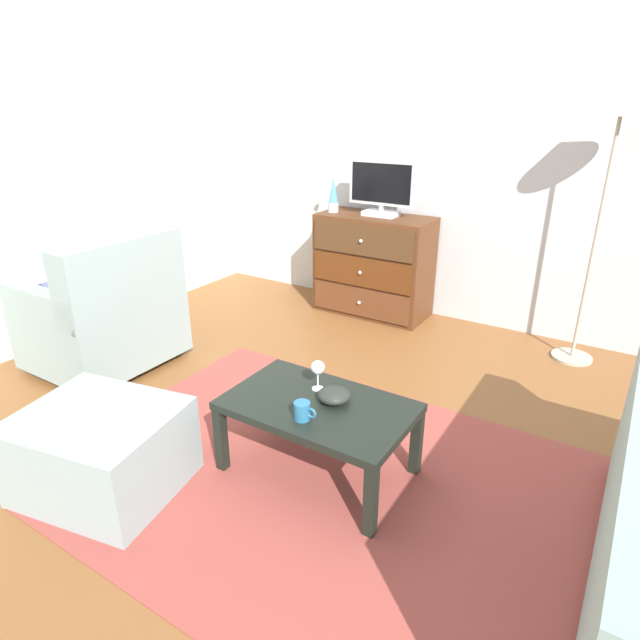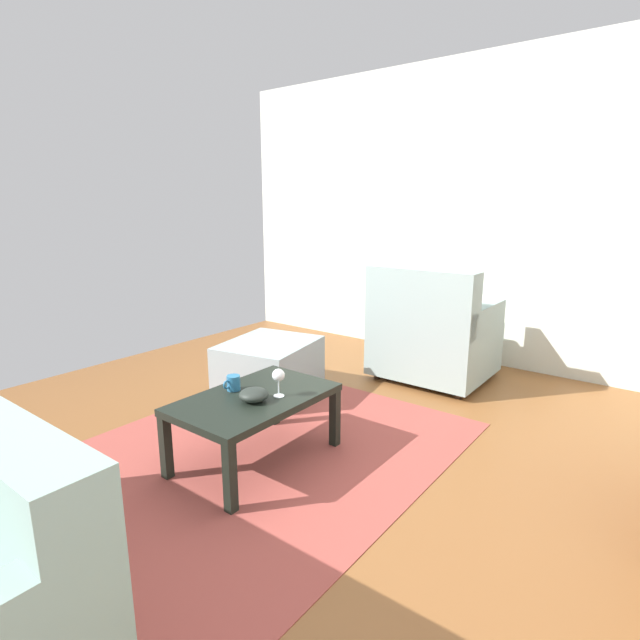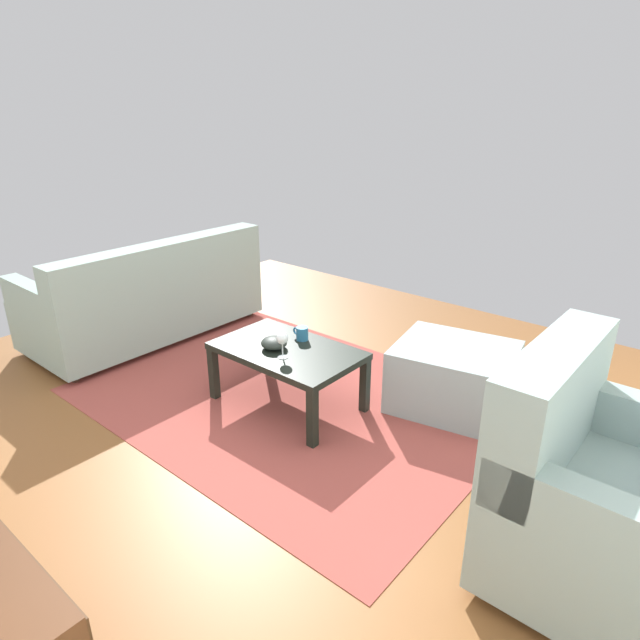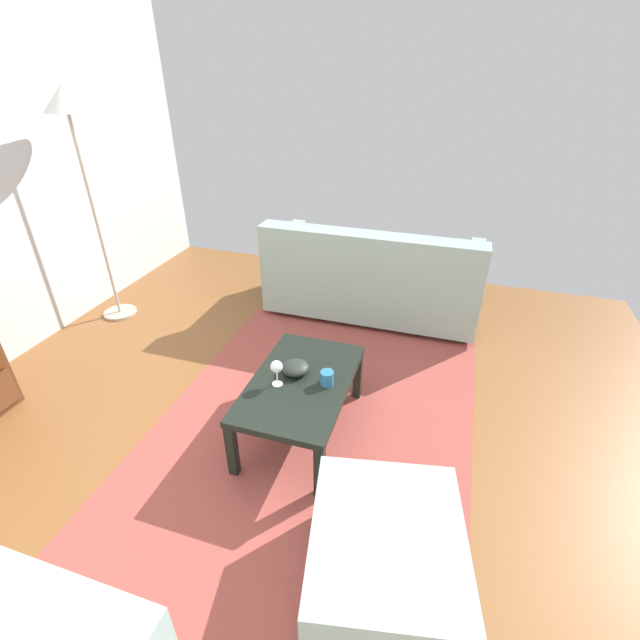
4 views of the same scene
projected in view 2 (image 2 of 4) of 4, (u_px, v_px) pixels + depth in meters
The scene contains 9 objects.
ground_plane at pixel (295, 460), 2.83m from camera, with size 5.37×5.00×0.05m, color brown.
wall_plain_left at pixel (469, 214), 4.41m from camera, with size 0.12×5.00×2.66m, color silver.
area_rug at pixel (245, 459), 2.79m from camera, with size 2.60×1.90×0.01m, color brown.
coffee_table at pixel (255, 404), 2.71m from camera, with size 0.89×0.55×0.39m.
wine_glass at pixel (278, 376), 2.66m from camera, with size 0.07×0.07×0.16m.
mug at pixel (233, 383), 2.77m from camera, with size 0.11×0.08×0.08m.
bowl_decorative at pixel (254, 395), 2.61m from camera, with size 0.16×0.16×0.07m, color #232A25.
armchair at pixel (432, 335), 4.01m from camera, with size 0.80×0.87×0.94m.
ottoman at pixel (269, 368), 3.74m from camera, with size 0.70×0.60×0.41m, color #8AA0A0.
Camera 2 is at (1.95, 1.68, 1.41)m, focal length 27.60 mm.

